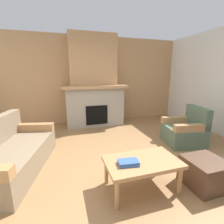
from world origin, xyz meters
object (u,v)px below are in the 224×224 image
at_px(armchair, 185,131).
at_px(couch, 10,154).
at_px(ottoman, 205,173).
at_px(fireplace, 94,87).
at_px(coffee_table, 142,164).

bearing_deg(armchair, couch, -178.91).
distance_m(couch, ottoman, 3.00).
bearing_deg(ottoman, fireplace, 105.42).
height_order(couch, coffee_table, couch).
xyz_separation_m(couch, armchair, (3.50, 0.07, 0.01)).
relative_size(coffee_table, ottoman, 1.92).
relative_size(couch, armchair, 2.18).
xyz_separation_m(couch, coffee_table, (1.85, -1.02, 0.09)).
relative_size(fireplace, ottoman, 5.19).
bearing_deg(coffee_table, fireplace, 90.79).
bearing_deg(armchair, fireplace, 129.03).
relative_size(armchair, coffee_table, 0.89).
xyz_separation_m(fireplace, coffee_table, (0.04, -3.17, -0.79)).
bearing_deg(couch, armchair, 1.09).
distance_m(fireplace, ottoman, 3.63).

